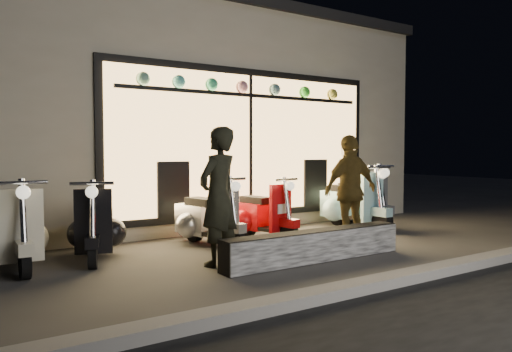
{
  "coord_description": "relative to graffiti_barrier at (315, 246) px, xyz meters",
  "views": [
    {
      "loc": [
        -4.04,
        -5.53,
        1.44
      ],
      "look_at": [
        0.04,
        0.6,
        1.05
      ],
      "focal_mm": 35.0,
      "sensor_mm": 36.0,
      "label": 1
    }
  ],
  "objects": [
    {
      "name": "scooter_cream",
      "position": [
        -3.25,
        1.85,
        0.22
      ],
      "size": [
        0.47,
        1.46,
        1.05
      ],
      "rotation": [
        0.0,
        0.0,
        -0.02
      ],
      "color": "black",
      "rests_on": "ground"
    },
    {
      "name": "kerb",
      "position": [
        -0.12,
        -1.35,
        -0.14
      ],
      "size": [
        40.0,
        0.25,
        0.12
      ],
      "primitive_type": "cube",
      "color": "slate",
      "rests_on": "ground"
    },
    {
      "name": "graffiti_barrier",
      "position": [
        0.0,
        0.0,
        0.0
      ],
      "size": [
        2.71,
        0.28,
        0.4
      ],
      "primitive_type": "cube",
      "color": "black",
      "rests_on": "ground"
    },
    {
      "name": "scooter_black",
      "position": [
        -2.27,
        1.84,
        0.2
      ],
      "size": [
        0.76,
        1.4,
        1.01
      ],
      "rotation": [
        0.0,
        0.0,
        -0.33
      ],
      "color": "black",
      "rests_on": "ground"
    },
    {
      "name": "man",
      "position": [
        -1.14,
        0.5,
        0.66
      ],
      "size": [
        0.74,
        0.63,
        1.72
      ],
      "primitive_type": "imported",
      "rotation": [
        0.0,
        0.0,
        3.55
      ],
      "color": "black",
      "rests_on": "ground"
    },
    {
      "name": "woman",
      "position": [
        1.17,
        0.56,
        0.63
      ],
      "size": [
        0.98,
        0.42,
        1.66
      ],
      "primitive_type": "imported",
      "rotation": [
        0.0,
        0.0,
        3.13
      ],
      "color": "brown",
      "rests_on": "ground"
    },
    {
      "name": "scooter_red",
      "position": [
        0.34,
        1.82,
        0.19
      ],
      "size": [
        0.58,
        1.35,
        0.96
      ],
      "rotation": [
        0.0,
        0.0,
        0.17
      ],
      "color": "black",
      "rests_on": "ground"
    },
    {
      "name": "ground",
      "position": [
        -0.12,
        0.65,
        -0.2
      ],
      "size": [
        40.0,
        40.0,
        0.0
      ],
      "primitive_type": "plane",
      "color": "#383533",
      "rests_on": "ground"
    },
    {
      "name": "shop_building",
      "position": [
        -0.12,
        5.63,
        1.9
      ],
      "size": [
        10.2,
        6.23,
        4.2
      ],
      "color": "beige",
      "rests_on": "ground"
    },
    {
      "name": "scooter_grey",
      "position": [
        2.76,
        2.04,
        0.25
      ],
      "size": [
        0.61,
        1.57,
        1.11
      ],
      "rotation": [
        0.0,
        0.0,
        -0.11
      ],
      "color": "black",
      "rests_on": "ground"
    },
    {
      "name": "scooter_silver",
      "position": [
        -0.63,
        1.85,
        0.2
      ],
      "size": [
        0.6,
        1.4,
        1.0
      ],
      "rotation": [
        0.0,
        0.0,
        0.18
      ],
      "color": "black",
      "rests_on": "ground"
    },
    {
      "name": "scooter_blue",
      "position": [
        2.38,
        1.84,
        0.24
      ],
      "size": [
        0.5,
        1.53,
        1.1
      ],
      "rotation": [
        0.0,
        0.0,
        0.01
      ],
      "color": "black",
      "rests_on": "ground"
    }
  ]
}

